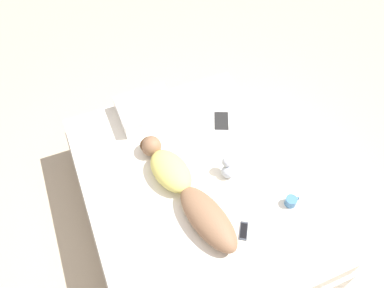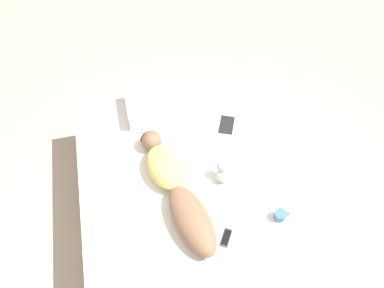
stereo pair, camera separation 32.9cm
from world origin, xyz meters
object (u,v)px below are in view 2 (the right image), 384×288
Objects in this scene: person at (175,187)px; cell_phone at (226,238)px; coffee_mug at (280,215)px; open_magazine at (216,124)px.

person is 0.56m from cell_phone.
coffee_mug reaches higher than cell_phone.
person is 0.86m from coffee_mug.
coffee_mug is at bearing 40.87° from cell_phone.
person reaches higher than open_magazine.
open_magazine is at bearing 38.26° from person.
coffee_mug is at bearing -40.65° from person.
coffee_mug is 0.79× the size of cell_phone.
open_magazine is 3.95× the size of coffee_mug.
cell_phone is (-0.46, -0.07, -0.03)m from coffee_mug.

